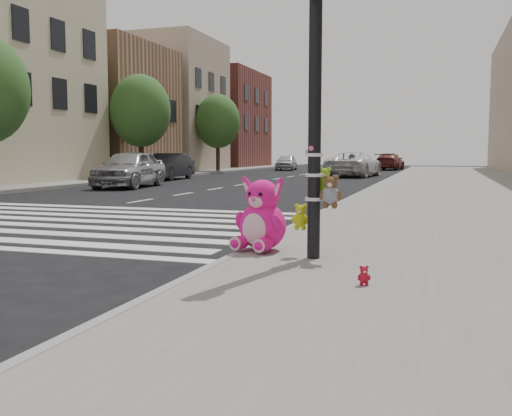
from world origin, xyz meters
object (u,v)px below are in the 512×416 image
at_px(red_teddy, 364,275).
at_px(car_dark_far, 168,166).
at_px(pink_bunny, 261,220).
at_px(signal_pole, 316,124).
at_px(car_silver_far, 130,169).
at_px(car_white_near, 354,164).

xyz_separation_m(red_teddy, car_dark_far, (-13.20, 21.82, 0.47)).
height_order(pink_bunny, red_teddy, pink_bunny).
relative_size(signal_pole, car_silver_far, 0.86).
bearing_deg(signal_pole, car_silver_far, 127.85).
xyz_separation_m(pink_bunny, red_teddy, (1.61, -1.67, -0.32)).
bearing_deg(car_silver_far, car_dark_far, 95.60).
xyz_separation_m(car_dark_far, car_white_near, (8.90, 6.85, 0.03)).
height_order(signal_pole, pink_bunny, signal_pole).
height_order(car_silver_far, car_white_near, car_silver_far).
distance_m(pink_bunny, car_silver_far, 17.01).
bearing_deg(red_teddy, pink_bunny, 112.62).
xyz_separation_m(signal_pole, pink_bunny, (-0.83, 0.36, -1.26)).
height_order(car_dark_far, car_white_near, car_white_near).
xyz_separation_m(signal_pole, car_dark_far, (-12.42, 20.52, -1.11)).
relative_size(signal_pole, red_teddy, 19.83).
relative_size(signal_pole, car_white_near, 0.75).
bearing_deg(car_white_near, pink_bunny, 101.57).
bearing_deg(signal_pole, car_white_near, 97.33).
xyz_separation_m(red_teddy, car_silver_far, (-11.70, 15.36, 0.55)).
relative_size(pink_bunny, car_silver_far, 0.22).
bearing_deg(car_white_near, car_dark_far, 43.45).
bearing_deg(car_dark_far, red_teddy, -62.30).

